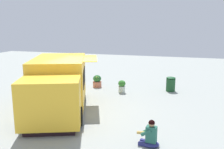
{
  "coord_description": "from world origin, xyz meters",
  "views": [
    {
      "loc": [
        4.25,
        -9.57,
        3.72
      ],
      "look_at": [
        0.68,
        2.08,
        1.24
      ],
      "focal_mm": 39.25,
      "sensor_mm": 36.0,
      "label": 1
    }
  ],
  "objects_px": {
    "trash_bin": "(171,84)",
    "food_truck": "(58,87)",
    "planter_flowering_far": "(122,86)",
    "planter_flowering_near": "(97,81)",
    "person_customer": "(150,136)",
    "plaza_bench": "(45,80)"
  },
  "relations": [
    {
      "from": "food_truck",
      "to": "plaza_bench",
      "type": "distance_m",
      "value": 5.05
    },
    {
      "from": "trash_bin",
      "to": "food_truck",
      "type": "bearing_deg",
      "value": -133.21
    },
    {
      "from": "person_customer",
      "to": "planter_flowering_far",
      "type": "distance_m",
      "value": 6.17
    },
    {
      "from": "planter_flowering_far",
      "to": "trash_bin",
      "type": "bearing_deg",
      "value": 23.45
    },
    {
      "from": "person_customer",
      "to": "planter_flowering_far",
      "type": "xyz_separation_m",
      "value": [
        -2.41,
        5.68,
        0.05
      ]
    },
    {
      "from": "trash_bin",
      "to": "plaza_bench",
      "type": "bearing_deg",
      "value": -173.4
    },
    {
      "from": "food_truck",
      "to": "planter_flowering_far",
      "type": "bearing_deg",
      "value": 62.5
    },
    {
      "from": "plaza_bench",
      "to": "trash_bin",
      "type": "bearing_deg",
      "value": 6.6
    },
    {
      "from": "planter_flowering_near",
      "to": "trash_bin",
      "type": "relative_size",
      "value": 0.88
    },
    {
      "from": "person_customer",
      "to": "trash_bin",
      "type": "bearing_deg",
      "value": 88.56
    },
    {
      "from": "person_customer",
      "to": "plaza_bench",
      "type": "relative_size",
      "value": 0.53
    },
    {
      "from": "person_customer",
      "to": "planter_flowering_far",
      "type": "height_order",
      "value": "person_customer"
    },
    {
      "from": "trash_bin",
      "to": "planter_flowering_near",
      "type": "bearing_deg",
      "value": -175.6
    },
    {
      "from": "person_customer",
      "to": "planter_flowering_near",
      "type": "bearing_deg",
      "value": 122.82
    },
    {
      "from": "plaza_bench",
      "to": "planter_flowering_near",
      "type": "bearing_deg",
      "value": 9.5
    },
    {
      "from": "planter_flowering_near",
      "to": "plaza_bench",
      "type": "bearing_deg",
      "value": -170.5
    },
    {
      "from": "food_truck",
      "to": "planter_flowering_far",
      "type": "relative_size",
      "value": 8.06
    },
    {
      "from": "plaza_bench",
      "to": "person_customer",
      "type": "bearing_deg",
      "value": -38.49
    },
    {
      "from": "planter_flowering_near",
      "to": "plaza_bench",
      "type": "distance_m",
      "value": 3.32
    },
    {
      "from": "plaza_bench",
      "to": "trash_bin",
      "type": "xyz_separation_m",
      "value": [
        7.61,
        0.88,
        0.07
      ]
    },
    {
      "from": "person_customer",
      "to": "trash_bin",
      "type": "relative_size",
      "value": 1.04
    },
    {
      "from": "food_truck",
      "to": "plaza_bench",
      "type": "relative_size",
      "value": 3.44
    }
  ]
}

